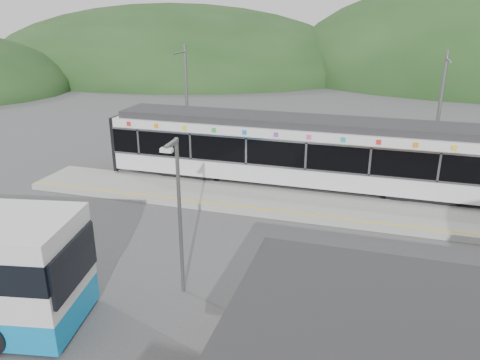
# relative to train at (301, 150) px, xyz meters

# --- Properties ---
(ground) EXTENTS (120.00, 120.00, 0.00)m
(ground) POSITION_rel_train_xyz_m (-0.39, -6.00, -2.06)
(ground) COLOR #4C4C4F
(ground) RESTS_ON ground
(hills) EXTENTS (146.00, 149.00, 26.00)m
(hills) POSITION_rel_train_xyz_m (5.80, -0.71, -2.06)
(hills) COLOR #1E3D19
(hills) RESTS_ON ground
(platform) EXTENTS (26.00, 3.20, 0.30)m
(platform) POSITION_rel_train_xyz_m (-0.39, -2.70, -1.91)
(platform) COLOR #9E9E99
(platform) RESTS_ON ground
(yellow_line) EXTENTS (26.00, 0.10, 0.01)m
(yellow_line) POSITION_rel_train_xyz_m (-0.39, -4.00, -1.76)
(yellow_line) COLOR yellow
(yellow_line) RESTS_ON platform
(train) EXTENTS (20.44, 3.01, 3.74)m
(train) POSITION_rel_train_xyz_m (0.00, 0.00, 0.00)
(train) COLOR black
(train) RESTS_ON ground
(catenary_mast_west) EXTENTS (0.18, 1.80, 7.00)m
(catenary_mast_west) POSITION_rel_train_xyz_m (-7.39, 2.56, 1.58)
(catenary_mast_west) COLOR slate
(catenary_mast_west) RESTS_ON ground
(catenary_mast_east) EXTENTS (0.18, 1.80, 7.00)m
(catenary_mast_east) POSITION_rel_train_xyz_m (6.61, 2.56, 1.58)
(catenary_mast_east) COLOR slate
(catenary_mast_east) RESTS_ON ground
(lamp_post) EXTENTS (0.36, 0.95, 5.28)m
(lamp_post) POSITION_rel_train_xyz_m (-2.04, -10.85, 1.10)
(lamp_post) COLOR slate
(lamp_post) RESTS_ON ground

